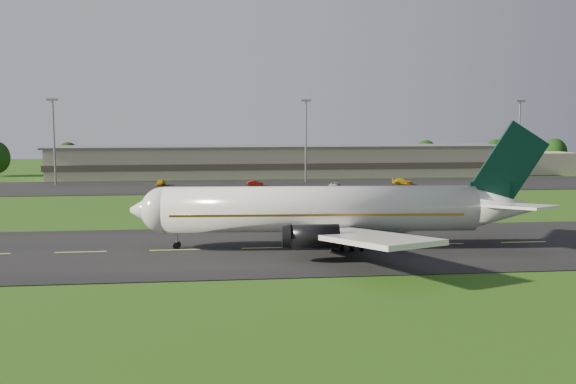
{
  "coord_description": "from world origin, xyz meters",
  "views": [
    {
      "loc": [
        -16.83,
        -76.72,
        15.9
      ],
      "look_at": [
        -7.41,
        8.0,
        6.0
      ],
      "focal_mm": 40.0,
      "sensor_mm": 36.0,
      "label": 1
    }
  ],
  "objects": [
    {
      "name": "ground",
      "position": [
        0.0,
        0.0,
        0.0
      ],
      "size": [
        360.0,
        360.0,
        0.0
      ],
      "primitive_type": "plane",
      "color": "#1E4711",
      "rests_on": "ground"
    },
    {
      "name": "taxiway",
      "position": [
        0.0,
        0.0,
        0.05
      ],
      "size": [
        220.0,
        30.0,
        0.1
      ],
      "primitive_type": "cube",
      "color": "black",
      "rests_on": "ground"
    },
    {
      "name": "apron",
      "position": [
        0.0,
        72.0,
        0.05
      ],
      "size": [
        260.0,
        30.0,
        0.1
      ],
      "primitive_type": "cube",
      "color": "black",
      "rests_on": "ground"
    },
    {
      "name": "airliner",
      "position": [
        -3.49,
        -0.06,
        4.66
      ],
      "size": [
        51.3,
        42.09,
        15.57
      ],
      "rotation": [
        0.0,
        0.0,
        -0.06
      ],
      "color": "white",
      "rests_on": "ground"
    },
    {
      "name": "terminal",
      "position": [
        6.4,
        96.18,
        3.99
      ],
      "size": [
        145.0,
        16.0,
        8.4
      ],
      "color": "#B5AA8A",
      "rests_on": "ground"
    },
    {
      "name": "light_mast_west",
      "position": [
        -55.0,
        80.0,
        12.74
      ],
      "size": [
        2.4,
        1.2,
        20.35
      ],
      "color": "gray",
      "rests_on": "ground"
    },
    {
      "name": "light_mast_centre",
      "position": [
        5.0,
        80.0,
        12.74
      ],
      "size": [
        2.4,
        1.2,
        20.35
      ],
      "color": "gray",
      "rests_on": "ground"
    },
    {
      "name": "light_mast_east",
      "position": [
        60.0,
        80.0,
        12.74
      ],
      "size": [
        2.4,
        1.2,
        20.35
      ],
      "color": "gray",
      "rests_on": "ground"
    },
    {
      "name": "tree_line",
      "position": [
        27.94,
        105.97,
        4.9
      ],
      "size": [
        198.85,
        7.99,
        9.72
      ],
      "color": "black",
      "rests_on": "ground"
    },
    {
      "name": "service_vehicle_a",
      "position": [
        -29.94,
        74.69,
        0.8
      ],
      "size": [
        2.32,
        4.35,
        1.41
      ],
      "primitive_type": "imported",
      "rotation": [
        0.0,
        0.0,
        -0.17
      ],
      "color": "#CA8F0B",
      "rests_on": "apron"
    },
    {
      "name": "service_vehicle_b",
      "position": [
        -8.07,
        71.55,
        0.72
      ],
      "size": [
        3.76,
        1.33,
        1.24
      ],
      "primitive_type": "imported",
      "rotation": [
        0.0,
        0.0,
        1.57
      ],
      "color": "#951309",
      "rests_on": "apron"
    },
    {
      "name": "service_vehicle_c",
      "position": [
        9.71,
        66.37,
        0.71
      ],
      "size": [
        3.47,
        4.85,
        1.23
      ],
      "primitive_type": "imported",
      "rotation": [
        0.0,
        0.0,
        -0.36
      ],
      "color": "silver",
      "rests_on": "apron"
    },
    {
      "name": "service_vehicle_d",
      "position": [
        27.04,
        71.28,
        0.79
      ],
      "size": [
        5.1,
        2.99,
        1.39
      ],
      "primitive_type": "imported",
      "rotation": [
        0.0,
        0.0,
        1.34
      ],
      "color": "#D29F0C",
      "rests_on": "apron"
    }
  ]
}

